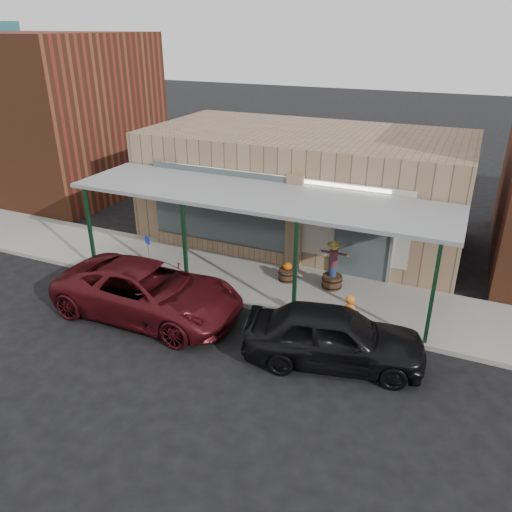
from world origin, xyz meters
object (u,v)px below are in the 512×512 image
at_px(barrel_pumpkin, 287,273).
at_px(parked_sedan, 334,336).
at_px(car_maroon, 148,291).
at_px(barrel_scarecrow, 333,272).
at_px(handicap_sign, 148,249).

bearing_deg(barrel_pumpkin, parked_sedan, -53.68).
relative_size(parked_sedan, car_maroon, 0.85).
bearing_deg(parked_sedan, barrel_scarecrow, 4.12).
bearing_deg(barrel_pumpkin, car_maroon, -131.22).
xyz_separation_m(parked_sedan, car_maroon, (-5.55, 0.01, 0.01)).
bearing_deg(barrel_scarecrow, parked_sedan, -81.94).
distance_m(parked_sedan, car_maroon, 5.55).
xyz_separation_m(barrel_scarecrow, car_maroon, (-4.49, -3.55, 0.08)).
bearing_deg(parked_sedan, car_maroon, 77.45).
bearing_deg(barrel_scarecrow, barrel_pumpkin, 175.72).
distance_m(barrel_scarecrow, barrel_pumpkin, 1.52).
bearing_deg(barrel_pumpkin, barrel_scarecrow, 4.21).
relative_size(barrel_scarecrow, handicap_sign, 1.28).
relative_size(barrel_scarecrow, barrel_pumpkin, 2.41).
bearing_deg(barrel_pumpkin, handicap_sign, -164.37).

